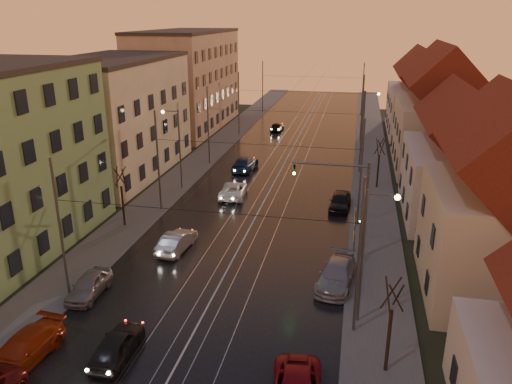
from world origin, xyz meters
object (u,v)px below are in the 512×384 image
Objects in this scene: street_lamp_1 at (369,245)px; driving_car_1 at (177,241)px; driving_car_4 at (277,127)px; driving_car_3 at (245,163)px; parked_right_1 at (337,275)px; parked_right_2 at (340,201)px; parked_left_3 at (89,285)px; parked_left_2 at (23,350)px; driving_car_0 at (117,345)px; driving_car_2 at (233,190)px; street_lamp_2 at (176,141)px; traffic_light_mast at (351,198)px; street_lamp_3 at (366,117)px.

street_lamp_1 is 1.82× the size of driving_car_1.
driving_car_4 is at bearing 104.94° from street_lamp_1.
driving_car_3 is (-13.09, 27.46, -4.11)m from street_lamp_1.
parked_right_2 is (-0.38, 13.68, -0.01)m from parked_right_1.
parked_left_3 is at bearing -125.46° from parked_right_2.
driving_car_3 is 34.50m from parked_left_2.
driving_car_0 is at bearing -110.11° from parked_right_2.
driving_car_2 is at bearing 97.57° from driving_car_3.
parked_left_2 is 28.52m from parked_right_2.
parked_right_2 is at bearing 96.73° from street_lamp_1.
parked_left_2 is at bearing 75.49° from driving_car_2.
street_lamp_2 is 20.89m from traffic_light_mast.
parked_right_2 is (10.17, -1.13, 0.05)m from driving_car_2.
driving_car_2 is at bearing 177.30° from parked_right_2.
driving_car_2 is 19.64m from parked_left_3.
driving_car_2 is at bearing -91.33° from driving_car_1.
driving_car_1 is 0.83× the size of driving_car_3.
street_lamp_2 is 28.67m from driving_car_4.
parked_right_1 is at bearing 41.31° from parked_left_2.
parked_left_2 is at bearing -86.79° from street_lamp_2.
street_lamp_2 is 1.64× the size of driving_car_2.
street_lamp_1 reaches higher than driving_car_3.
street_lamp_1 is 1.93× the size of driving_car_0.
traffic_light_mast reaches higher than driving_car_3.
driving_car_3 is (5.12, 7.46, -4.11)m from street_lamp_2.
parked_right_2 is at bearing 140.30° from driving_car_3.
driving_car_0 is at bearing 100.86° from driving_car_1.
driving_car_2 is 10.23m from parked_right_2.
street_lamp_2 is at bearing 132.32° from street_lamp_1.
traffic_light_mast is at bearing 123.67° from driving_car_3.
parked_left_2 is at bearing -136.38° from parked_right_1.
traffic_light_mast is at bearing -35.07° from street_lamp_2.
parked_right_2 is at bearing 48.91° from parked_left_3.
driving_car_0 is 53.36m from driving_car_4.
parked_right_2 is at bearing -96.46° from street_lamp_3.
parked_right_1 is at bearing -84.80° from parked_right_2.
driving_car_2 reaches higher than driving_car_4.
driving_car_4 is 0.91× the size of parked_right_2.
street_lamp_2 is 1.51× the size of driving_car_3.
street_lamp_3 is 1.51× the size of driving_car_3.
driving_car_4 is 0.80× the size of parked_left_2.
parked_right_1 reaches higher than driving_car_2.
driving_car_2 is 25.99m from parked_left_2.
street_lamp_1 is at bearing -79.65° from parked_right_2.
street_lamp_1 is 15.68m from driving_car_1.
driving_car_0 is at bearing 93.51° from driving_car_3.
street_lamp_1 is 17.23m from parked_left_3.
street_lamp_2 reaches higher than parked_right_1.
driving_car_2 is 1.21× the size of parked_left_3.
driving_car_4 is at bearing 137.17° from street_lamp_3.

